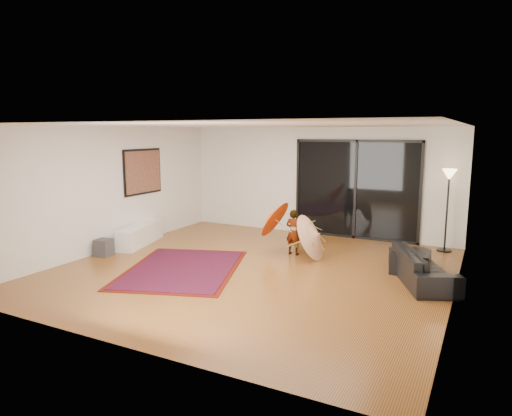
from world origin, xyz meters
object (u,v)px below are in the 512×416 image
Objects in this scene: sofa at (423,266)px; child at (293,232)px; ottoman at (410,262)px; media_console at (140,235)px.

child is (-2.69, 0.64, 0.21)m from sofa.
sofa is 0.57m from ottoman.
child is at bearing -2.13° from media_console.
ottoman is 2.44m from child.
media_console is 5.96m from ottoman.
sofa is at bearing 172.50° from child.
media_console is at bearing 18.67° from child.
media_console is 2.43× the size of ottoman.
sofa is 2.78m from child.
media_console is at bearing -173.76° from ottoman.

